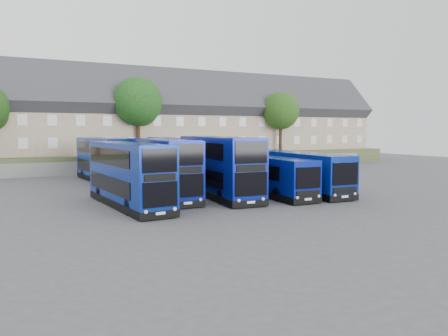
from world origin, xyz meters
TOP-DOWN VIEW (x-y plane):
  - ground at (0.00, 0.00)m, footprint 120.00×120.00m
  - retaining_wall at (0.00, 24.00)m, footprint 70.00×0.40m
  - earth_bank at (0.00, 34.00)m, footprint 80.00×20.00m
  - terrace_row at (6.00, 30.00)m, footprint 66.00×10.40m
  - dd_front_left at (-5.31, 2.08)m, footprint 3.15×10.41m
  - dd_front_mid at (-2.23, 4.73)m, footprint 2.58×10.69m
  - dd_front_right at (1.77, 3.40)m, footprint 3.36×11.22m
  - dd_rear_left at (-3.94, 16.76)m, footprint 3.37×10.61m
  - dd_rear_right at (2.17, 14.49)m, footprint 2.99×10.60m
  - coach_east_a at (5.51, 2.57)m, footprint 2.64×10.76m
  - coach_east_b at (8.58, 2.76)m, footprint 3.08×11.67m
  - tree_mid at (2.15, 25.60)m, footprint 5.76×5.76m
  - tree_east at (22.15, 25.10)m, footprint 5.12×5.12m
  - tree_far at (28.15, 32.10)m, footprint 5.44×5.44m

SIDE VIEW (x-z plane):
  - ground at x=0.00m, z-range 0.00..0.00m
  - retaining_wall at x=0.00m, z-range 0.00..1.50m
  - earth_bank at x=0.00m, z-range 0.00..2.00m
  - coach_east_a at x=5.51m, z-range -0.03..2.89m
  - coach_east_b at x=8.58m, z-range -0.03..3.12m
  - dd_front_left at x=-5.31m, z-range -0.04..4.04m
  - dd_rear_left at x=-3.94m, z-range -0.04..4.11m
  - dd_rear_right at x=2.17m, z-range -0.04..4.13m
  - dd_front_mid at x=-2.23m, z-range -0.04..4.19m
  - dd_front_right at x=1.77m, z-range -0.04..4.36m
  - terrace_row at x=6.00m, z-range 1.00..12.20m
  - tree_east at x=22.15m, z-range 3.31..11.47m
  - tree_far at x=28.15m, z-range 3.39..12.06m
  - tree_mid at x=2.15m, z-range 3.48..12.66m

